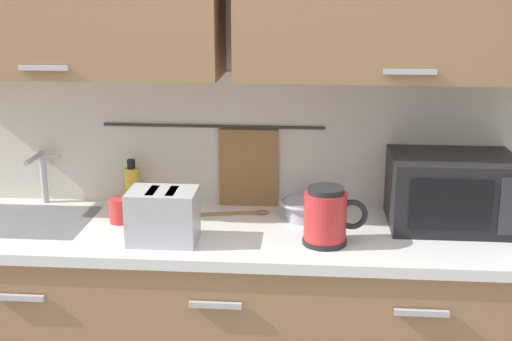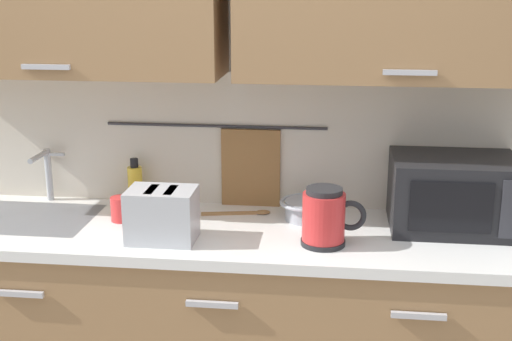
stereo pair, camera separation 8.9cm
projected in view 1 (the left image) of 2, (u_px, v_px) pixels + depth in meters
counter_unit at (225, 334)px, 2.69m from camera, size 2.53×0.64×0.90m
back_wall_assembly at (232, 55)px, 2.62m from camera, size 3.70×0.41×2.50m
sink_faucet at (41, 170)px, 2.81m from camera, size 0.09×0.17×0.22m
microwave at (452, 191)px, 2.57m from camera, size 0.46×0.35×0.27m
electric_kettle at (327, 217)px, 2.39m from camera, size 0.23×0.16×0.21m
dish_soap_bottle at (132, 186)px, 2.80m from camera, size 0.06×0.06×0.20m
mug_near_sink at (120, 211)px, 2.62m from camera, size 0.12×0.08×0.09m
mixing_bowl at (306, 208)px, 2.66m from camera, size 0.21×0.21×0.08m
toaster at (163, 216)px, 2.41m from camera, size 0.26×0.17×0.19m
wooden_spoon at (243, 213)px, 2.72m from camera, size 0.28×0.08×0.01m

